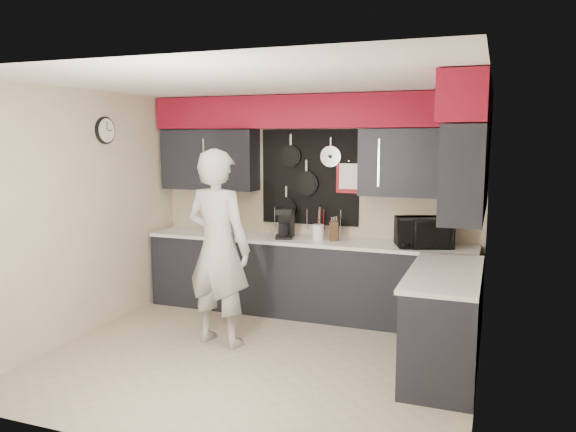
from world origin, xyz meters
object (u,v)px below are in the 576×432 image
at_px(person, 218,248).
at_px(utensil_crock, 318,232).
at_px(coffee_maker, 285,222).
at_px(microwave, 423,232).
at_px(knife_block, 334,231).

bearing_deg(person, utensil_crock, -109.46).
bearing_deg(coffee_maker, microwave, -19.12).
height_order(microwave, utensil_crock, microwave).
height_order(knife_block, coffee_maker, coffee_maker).
relative_size(microwave, coffee_maker, 1.63).
xyz_separation_m(knife_block, coffee_maker, (-0.60, -0.03, 0.07)).
height_order(microwave, knife_block, microwave).
distance_m(coffee_maker, person, 1.22).
bearing_deg(coffee_maker, knife_block, -16.87).
relative_size(coffee_maker, person, 0.18).
relative_size(knife_block, coffee_maker, 0.63).
distance_m(utensil_crock, coffee_maker, 0.41).
relative_size(microwave, knife_block, 2.60).
relative_size(utensil_crock, person, 0.09).
relative_size(knife_block, utensil_crock, 1.29).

